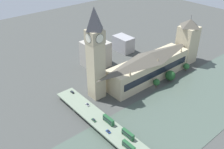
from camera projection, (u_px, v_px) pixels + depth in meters
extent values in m
plane|color=#424442|center=(153.00, 87.00, 239.88)|extent=(600.00, 600.00, 0.00)
cube|color=#47564C|center=(188.00, 107.00, 213.66)|extent=(67.65, 360.00, 0.30)
cube|color=#C1B28E|center=(149.00, 69.00, 247.85)|extent=(22.28, 95.50, 22.57)
cube|color=black|center=(158.00, 72.00, 239.87)|extent=(0.40, 87.86, 6.77)
pyramid|color=#514C42|center=(150.00, 56.00, 240.50)|extent=(21.84, 93.59, 6.26)
cone|color=tan|center=(181.00, 50.00, 254.36)|extent=(2.20, 2.20, 5.00)
cone|color=tan|center=(158.00, 60.00, 234.17)|extent=(2.20, 2.20, 5.00)
cone|color=tan|center=(130.00, 73.00, 213.99)|extent=(2.20, 2.20, 5.00)
cube|color=#C1B28E|center=(96.00, 65.00, 211.93)|extent=(11.85, 11.85, 63.29)
cube|color=tan|center=(95.00, 36.00, 198.51)|extent=(12.56, 12.56, 10.67)
cylinder|color=black|center=(99.00, 39.00, 194.51)|extent=(0.50, 7.67, 7.67)
cylinder|color=silver|center=(100.00, 39.00, 194.43)|extent=(0.62, 7.10, 7.10)
cylinder|color=black|center=(90.00, 34.00, 202.52)|extent=(0.50, 7.67, 7.67)
cylinder|color=silver|center=(90.00, 34.00, 202.60)|extent=(0.62, 7.10, 7.10)
cylinder|color=black|center=(101.00, 34.00, 201.90)|extent=(7.67, 0.50, 7.67)
cylinder|color=silver|center=(101.00, 34.00, 201.97)|extent=(7.10, 0.62, 7.10)
cylinder|color=black|center=(89.00, 38.00, 195.12)|extent=(7.67, 0.50, 7.67)
cylinder|color=silver|center=(88.00, 38.00, 195.05)|extent=(7.10, 0.62, 7.10)
pyramid|color=#424247|center=(94.00, 18.00, 191.03)|extent=(12.09, 12.09, 18.68)
cube|color=#C1B28E|center=(187.00, 44.00, 277.04)|extent=(18.53, 18.53, 41.19)
pyramid|color=#514C42|center=(190.00, 23.00, 264.42)|extent=(18.53, 18.53, 8.34)
cylinder|color=#333338|center=(191.00, 17.00, 261.27)|extent=(0.30, 0.30, 4.00)
cube|color=#5D6A59|center=(128.00, 146.00, 172.99)|extent=(3.00, 13.54, 3.70)
cube|color=#5D6A59|center=(80.00, 106.00, 211.42)|extent=(3.00, 13.54, 3.70)
cube|color=gray|center=(128.00, 144.00, 171.74)|extent=(167.31, 15.93, 1.20)
cube|color=#235B33|center=(109.00, 121.00, 188.64)|extent=(11.09, 2.54, 2.06)
cube|color=black|center=(108.00, 121.00, 188.43)|extent=(9.98, 2.60, 0.91)
cube|color=#235B33|center=(108.00, 119.00, 187.49)|extent=(10.87, 2.54, 2.42)
cube|color=black|center=(108.00, 119.00, 187.43)|extent=(9.98, 2.60, 1.16)
cube|color=#1E4E2B|center=(108.00, 118.00, 186.84)|extent=(10.76, 2.42, 0.16)
cylinder|color=black|center=(106.00, 118.00, 192.86)|extent=(1.02, 0.28, 1.02)
cylinder|color=black|center=(103.00, 120.00, 191.56)|extent=(1.02, 0.28, 1.02)
cylinder|color=black|center=(114.00, 125.00, 186.72)|extent=(1.02, 0.28, 1.02)
cylinder|color=black|center=(111.00, 126.00, 185.43)|extent=(1.02, 0.28, 1.02)
cube|color=#235B33|center=(128.00, 135.00, 175.82)|extent=(10.98, 2.44, 1.96)
cube|color=black|center=(128.00, 135.00, 175.62)|extent=(9.88, 2.50, 0.86)
cube|color=#235B33|center=(128.00, 133.00, 174.74)|extent=(10.76, 2.44, 2.30)
cube|color=black|center=(128.00, 133.00, 174.68)|extent=(9.88, 2.50, 1.10)
cube|color=#1E4E2B|center=(128.00, 132.00, 174.11)|extent=(10.65, 2.32, 0.16)
cylinder|color=black|center=(125.00, 132.00, 179.88)|extent=(1.15, 0.28, 1.15)
cylinder|color=black|center=(122.00, 133.00, 178.65)|extent=(1.15, 0.28, 1.15)
cylinder|color=black|center=(133.00, 139.00, 173.95)|extent=(1.15, 0.28, 1.15)
cylinder|color=black|center=(131.00, 141.00, 172.72)|extent=(1.15, 0.28, 1.15)
cube|color=#235B33|center=(129.00, 147.00, 166.32)|extent=(10.82, 2.50, 1.94)
cube|color=black|center=(129.00, 147.00, 166.12)|extent=(9.74, 2.56, 0.85)
cube|color=#235B33|center=(129.00, 145.00, 165.25)|extent=(10.60, 2.50, 2.27)
cube|color=black|center=(129.00, 145.00, 165.19)|extent=(9.74, 2.56, 1.09)
cube|color=#1E4E2B|center=(129.00, 144.00, 164.63)|extent=(10.49, 2.38, 0.16)
cylinder|color=black|center=(125.00, 144.00, 170.42)|extent=(1.01, 0.28, 1.01)
cylinder|color=black|center=(123.00, 145.00, 169.15)|extent=(1.01, 0.28, 1.01)
cube|color=silver|center=(88.00, 105.00, 207.71)|extent=(4.10, 1.83, 0.57)
cube|color=black|center=(88.00, 104.00, 207.34)|extent=(2.13, 1.65, 0.55)
cylinder|color=black|center=(87.00, 104.00, 209.29)|extent=(0.70, 0.22, 0.70)
cylinder|color=black|center=(86.00, 104.00, 208.37)|extent=(0.70, 0.22, 0.70)
cylinder|color=black|center=(89.00, 105.00, 207.24)|extent=(0.70, 0.22, 0.70)
cylinder|color=black|center=(88.00, 106.00, 206.32)|extent=(0.70, 0.22, 0.70)
cube|color=black|center=(72.00, 92.00, 223.47)|extent=(4.67, 1.73, 0.55)
cube|color=black|center=(72.00, 92.00, 223.08)|extent=(2.43, 1.56, 0.59)
cylinder|color=black|center=(72.00, 91.00, 225.23)|extent=(0.65, 0.22, 0.65)
cylinder|color=black|center=(70.00, 92.00, 224.36)|extent=(0.65, 0.22, 0.65)
cylinder|color=black|center=(74.00, 93.00, 222.76)|extent=(0.65, 0.22, 0.65)
cylinder|color=black|center=(73.00, 94.00, 221.90)|extent=(0.65, 0.22, 0.65)
cube|color=navy|center=(108.00, 132.00, 180.32)|extent=(3.86, 1.89, 0.67)
cube|color=black|center=(108.00, 131.00, 179.95)|extent=(2.01, 1.70, 0.48)
cylinder|color=black|center=(108.00, 130.00, 181.89)|extent=(0.64, 0.22, 0.64)
cylinder|color=black|center=(106.00, 131.00, 180.94)|extent=(0.64, 0.22, 0.64)
cylinder|color=black|center=(110.00, 132.00, 179.95)|extent=(0.64, 0.22, 0.64)
cylinder|color=black|center=(109.00, 133.00, 179.00)|extent=(0.64, 0.22, 0.64)
cube|color=#2D5638|center=(94.00, 120.00, 191.04)|extent=(4.40, 1.71, 0.62)
cube|color=black|center=(94.00, 120.00, 190.65)|extent=(2.29, 1.54, 0.57)
cylinder|color=black|center=(93.00, 119.00, 192.71)|extent=(0.67, 0.22, 0.67)
cylinder|color=black|center=(92.00, 120.00, 191.86)|extent=(0.67, 0.22, 0.67)
cylinder|color=black|center=(96.00, 121.00, 190.44)|extent=(0.67, 0.22, 0.67)
cylinder|color=black|center=(94.00, 122.00, 189.59)|extent=(0.67, 0.22, 0.67)
cube|color=#939399|center=(123.00, 44.00, 306.23)|extent=(24.38, 15.78, 18.62)
cube|color=#A39E93|center=(96.00, 54.00, 271.16)|extent=(25.28, 25.29, 27.89)
cylinder|color=brown|center=(170.00, 80.00, 249.19)|extent=(0.70, 0.70, 2.24)
sphere|color=#1E4C23|center=(170.00, 76.00, 246.46)|extent=(9.94, 9.94, 9.94)
cylinder|color=brown|center=(186.00, 70.00, 266.62)|extent=(0.70, 0.70, 2.78)
sphere|color=#2D6633|center=(186.00, 66.00, 264.49)|extent=(6.56, 6.56, 6.56)
cylinder|color=brown|center=(156.00, 86.00, 238.87)|extent=(0.70, 0.70, 3.30)
sphere|color=#235628|center=(156.00, 82.00, 236.61)|extent=(6.55, 6.55, 6.55)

